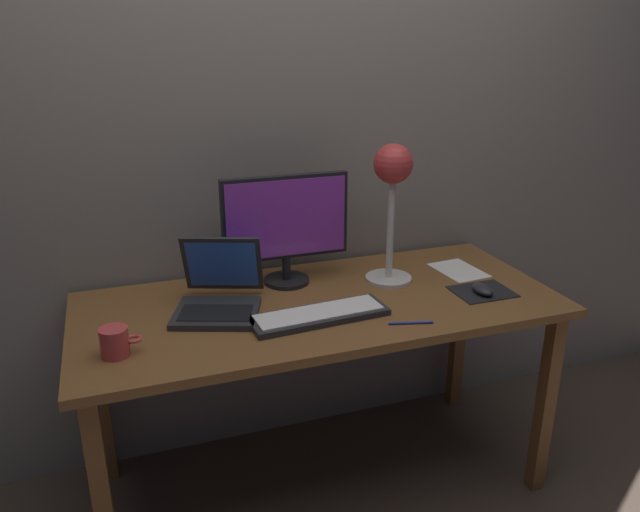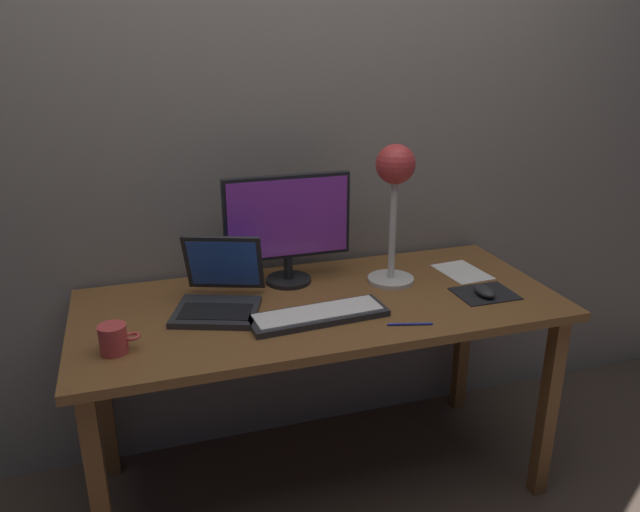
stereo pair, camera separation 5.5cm
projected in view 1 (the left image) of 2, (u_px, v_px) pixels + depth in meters
ground_plane at (320, 480)px, 2.30m from camera, size 4.80×4.80×0.00m
back_wall at (284, 116)px, 2.21m from camera, size 4.80×0.06×2.60m
desk at (320, 322)px, 2.08m from camera, size 1.60×0.70×0.74m
monitor at (286, 223)px, 2.12m from camera, size 0.45×0.16×0.39m
keyboard_main at (319, 315)px, 1.92m from camera, size 0.45×0.17×0.03m
laptop at (220, 290)px, 1.98m from camera, size 0.35×0.37×0.23m
desk_lamp at (392, 184)px, 2.09m from camera, size 0.17×0.17×0.50m
mousepad at (482, 292)px, 2.12m from camera, size 0.20×0.16×0.00m
mouse at (482, 289)px, 2.09m from camera, size 0.06×0.10×0.03m
coffee_mug at (115, 342)px, 1.69m from camera, size 0.11×0.08×0.08m
paper_sheet_near_mouse at (459, 270)px, 2.31m from camera, size 0.17×0.22×0.00m
pen at (411, 323)px, 1.89m from camera, size 0.14×0.04×0.01m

